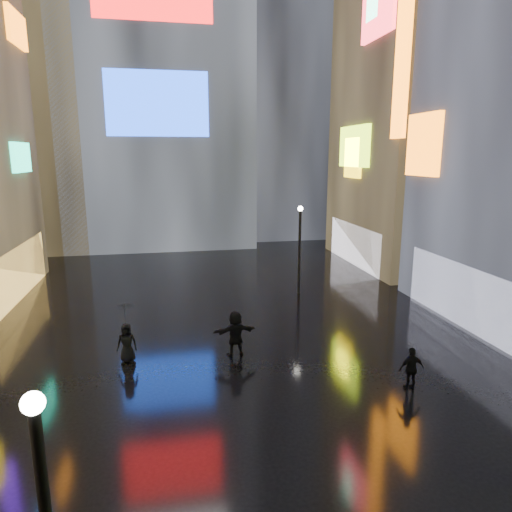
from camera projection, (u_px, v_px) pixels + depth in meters
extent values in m
plane|color=black|center=(225.00, 319.00, 22.83)|extent=(140.00, 140.00, 0.00)
cube|color=#FFC659|center=(19.00, 272.00, 26.15)|extent=(0.20, 10.00, 3.00)
cube|color=#1AEDAC|center=(21.00, 157.00, 26.56)|extent=(0.25, 3.00, 1.71)
cube|color=orange|center=(17.00, 29.00, 26.75)|extent=(0.25, 3.32, 1.94)
cube|color=white|center=(464.00, 296.00, 21.74)|extent=(0.20, 9.00, 3.00)
cube|color=orange|center=(424.00, 145.00, 24.10)|extent=(0.25, 2.99, 3.26)
cube|color=orange|center=(403.00, 47.00, 25.68)|extent=(0.25, 1.40, 10.00)
cube|color=black|center=(427.00, 69.00, 32.40)|extent=(10.00, 12.00, 28.00)
cube|color=white|center=(355.00, 244.00, 34.19)|extent=(0.20, 9.00, 3.00)
cube|color=#BFFF19|center=(354.00, 146.00, 32.90)|extent=(0.25, 4.92, 2.91)
cube|color=#FF323E|center=(378.00, 8.00, 28.39)|extent=(0.25, 4.36, 3.46)
cube|color=yellow|center=(353.00, 158.00, 33.18)|extent=(0.25, 2.63, 2.87)
cube|color=black|center=(154.00, 7.00, 40.70)|extent=(16.00, 14.00, 42.00)
cube|color=#194CFF|center=(157.00, 104.00, 35.85)|extent=(8.00, 0.20, 5.00)
cube|color=black|center=(278.00, 64.00, 45.75)|extent=(12.00, 12.00, 34.00)
cube|color=black|center=(25.00, 95.00, 38.44)|extent=(10.00, 10.00, 26.00)
sphere|color=white|center=(33.00, 403.00, 5.64)|extent=(0.30, 0.30, 0.30)
cylinder|color=black|center=(299.00, 252.00, 26.66)|extent=(0.16, 0.16, 5.00)
sphere|color=white|center=(300.00, 209.00, 26.10)|extent=(0.30, 0.30, 0.30)
imported|color=black|center=(411.00, 369.00, 15.88)|extent=(0.91, 0.39, 1.54)
imported|color=black|center=(127.00, 343.00, 18.00)|extent=(0.84, 0.60, 1.60)
imported|color=black|center=(235.00, 333.00, 18.57)|extent=(1.80, 0.71, 1.89)
imported|color=black|center=(125.00, 314.00, 17.74)|extent=(1.28, 1.29, 0.84)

